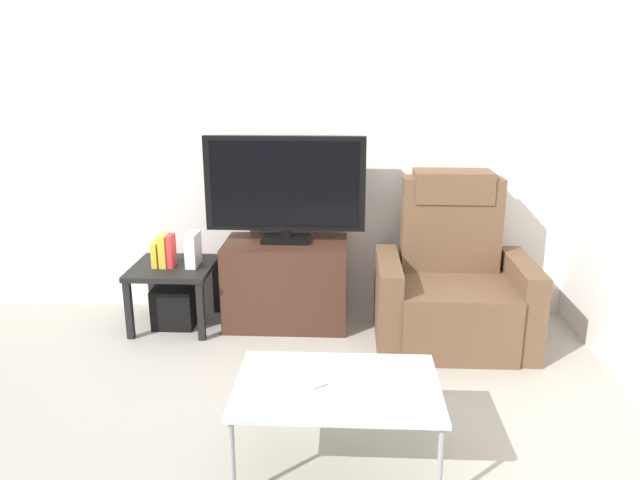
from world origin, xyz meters
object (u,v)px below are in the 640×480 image
Objects in this scene: book_leftmost at (156,254)px; subwoofer_box at (176,305)px; tv_stand at (286,283)px; recliner_armchair at (452,285)px; book_middle at (164,251)px; side_table at (173,275)px; game_console at (193,249)px; coffee_table at (337,389)px; book_rightmost at (171,251)px; television at (285,187)px; cell_phone at (311,380)px.

subwoofer_box is at bearing 11.31° from book_leftmost.
tv_stand is 0.77× the size of recliner_armchair.
side_table is at bearing 24.27° from book_middle.
tv_stand is at bearing 5.50° from game_console.
book_middle reaches higher than coffee_table.
book_rightmost is 0.97× the size of game_console.
book_middle is at bearing 180.00° from book_rightmost.
subwoofer_box is (-0.77, -0.07, -0.16)m from tv_stand.
tv_stand is 0.78× the size of television.
side_table is (-0.77, -0.09, -0.60)m from television.
book_middle is (-0.81, -0.09, 0.25)m from tv_stand.
recliner_armchair is at bearing -3.40° from book_rightmost.
book_rightmost is 1.46× the size of cell_phone.
subwoofer_box is 1.79m from cell_phone.
cell_phone is (1.03, -1.42, -0.14)m from book_rightmost.
recliner_armchair is 3.88× the size of subwoofer_box.
recliner_armchair is at bearing 61.59° from coffee_table.
book_middle is (-0.04, -0.02, 0.18)m from side_table.
side_table is at bearing -173.41° from television.
book_rightmost is (0.10, 0.00, 0.03)m from book_leftmost.
television is 0.88m from book_rightmost.
side_table is 0.60× the size of coffee_table.
book_leftmost is (-0.10, -0.02, 0.15)m from side_table.
television is 4.74× the size of game_console.
subwoofer_box is 0.31× the size of coffee_table.
book_middle is 1.88m from coffee_table.
book_rightmost is at bearing -171.94° from television.
book_leftmost is at bearing 170.98° from recliner_armchair.
book_leftmost is at bearing -168.69° from side_table.
television is 0.92m from book_middle.
cell_phone is at bearing -128.44° from recliner_armchair.
tv_stand is 0.85m from book_middle.
cell_phone is at bearing -58.55° from game_console.
book_rightmost is at bearing 0.00° from book_middle.
recliner_armchair is 1.89m from subwoofer_box.
game_console is at bearing 11.69° from book_rightmost.
tv_stand is 3.78× the size of book_rightmost.
book_middle is at bearing -155.73° from side_table.
book_leftmost reaches higher than subwoofer_box.
book_rightmost is at bearing 170.81° from recliner_armchair.
recliner_armchair is at bearing -3.23° from book_leftmost.
subwoofer_box is 1.64× the size of book_leftmost.
coffee_table is (1.15, -1.46, 0.23)m from subwoofer_box.
recliner_armchair is 1.88m from book_rightmost.
tv_stand is 3.81× the size of book_middle.
television is 4.91× the size of book_middle.
side_table is at bearing 180.00° from subwoofer_box.
book_rightmost is (0.04, 0.00, 0.00)m from book_middle.
recliner_armchair is 1.87m from side_table.
television reaches higher than book_middle.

